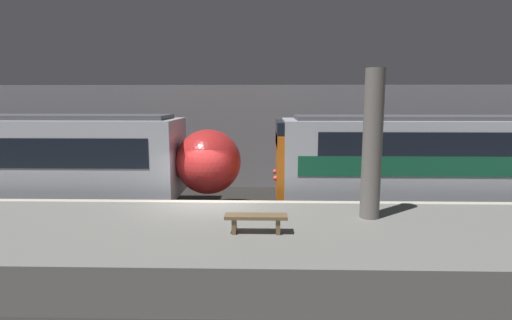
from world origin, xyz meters
TOP-DOWN VIEW (x-y plane):
  - ground_plane at (0.00, 0.00)m, footprint 120.00×120.00m
  - platform at (0.00, -2.55)m, footprint 40.00×5.11m
  - station_rear_barrier at (0.00, 6.72)m, footprint 50.00×0.15m
  - support_pillar_near at (4.61, -1.70)m, footprint 0.52×0.52m
  - platform_bench at (1.56, -3.06)m, footprint 1.50×0.40m

SIDE VIEW (x-z plane):
  - ground_plane at x=0.00m, z-range 0.00..0.00m
  - platform at x=0.00m, z-range 0.00..1.05m
  - platform_bench at x=1.56m, z-range 1.16..1.61m
  - station_rear_barrier at x=0.00m, z-range 0.00..4.88m
  - support_pillar_near at x=4.61m, z-range 1.05..5.02m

